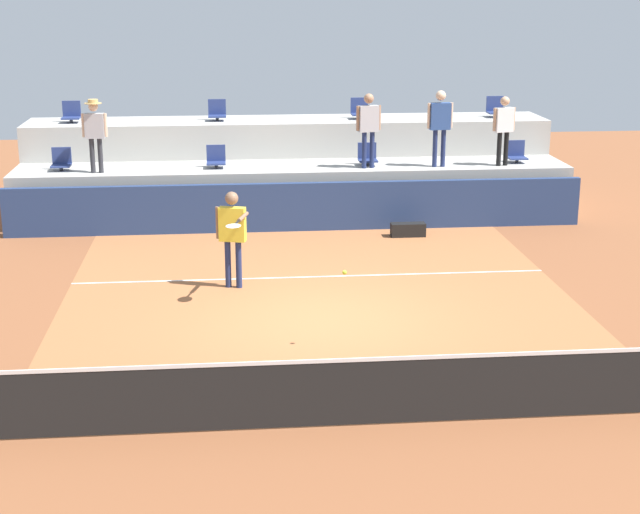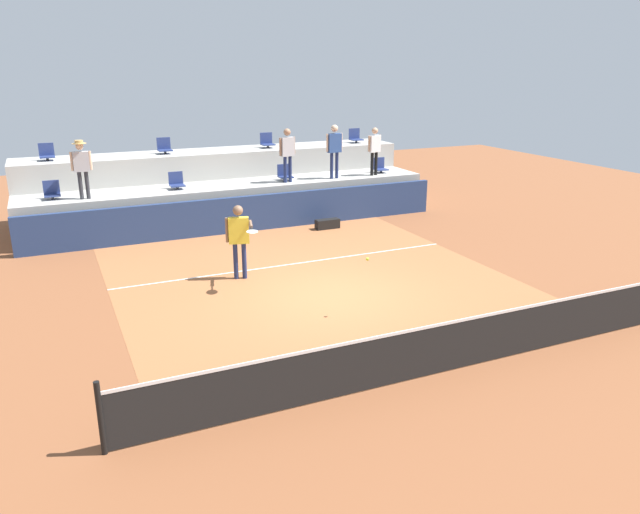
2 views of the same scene
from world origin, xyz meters
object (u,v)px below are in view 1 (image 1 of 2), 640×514
(stadium_chair_lower_left, at_px, (216,158))
(spectator_with_hat, at_px, (95,128))
(stadium_chair_upper_far_left, at_px, (71,114))
(tennis_player, at_px, (232,229))
(spectator_in_grey, at_px, (440,121))
(stadium_chair_lower_far_left, at_px, (61,161))
(stadium_chair_upper_right, at_px, (360,110))
(stadium_chair_lower_far_right, at_px, (516,153))
(spectator_in_white, at_px, (504,125))
(equipment_bag, at_px, (408,230))
(stadium_chair_upper_left, at_px, (217,112))
(stadium_chair_upper_far_right, at_px, (496,108))
(stadium_chair_lower_right, at_px, (367,156))
(spectator_leaning_on_rail, at_px, (368,123))
(tennis_ball, at_px, (345,272))

(stadium_chair_lower_left, height_order, spectator_with_hat, spectator_with_hat)
(stadium_chair_upper_far_left, height_order, tennis_player, stadium_chair_upper_far_left)
(spectator_in_grey, bearing_deg, stadium_chair_upper_far_left, 165.94)
(stadium_chair_lower_far_left, xyz_separation_m, stadium_chair_upper_right, (7.15, 1.80, 0.85))
(stadium_chair_lower_far_right, distance_m, spectator_in_white, 0.96)
(equipment_bag, bearing_deg, stadium_chair_upper_left, 137.82)
(spectator_in_white, bearing_deg, stadium_chair_lower_far_right, 39.88)
(stadium_chair_upper_right, distance_m, tennis_player, 7.96)
(stadium_chair_upper_far_left, relative_size, stadium_chair_upper_far_right, 1.00)
(stadium_chair_lower_far_left, xyz_separation_m, spectator_with_hat, (0.85, -0.38, 0.79))
(spectator_in_white, bearing_deg, tennis_player, -142.07)
(stadium_chair_lower_far_left, distance_m, stadium_chair_upper_far_left, 1.99)
(stadium_chair_lower_left, bearing_deg, spectator_in_white, -3.27)
(stadium_chair_lower_far_right, xyz_separation_m, tennis_player, (-6.84, -5.36, -0.35))
(stadium_chair_upper_far_left, bearing_deg, equipment_bag, -26.04)
(stadium_chair_lower_right, xyz_separation_m, spectator_leaning_on_rail, (-0.04, -0.38, 0.83))
(stadium_chair_upper_right, height_order, tennis_ball, stadium_chair_upper_right)
(stadium_chair_lower_left, height_order, spectator_in_grey, spectator_in_grey)
(stadium_chair_lower_right, height_order, tennis_player, tennis_player)
(spectator_in_grey, bearing_deg, stadium_chair_lower_far_right, 10.98)
(stadium_chair_lower_far_right, xyz_separation_m, spectator_leaning_on_rail, (-3.65, -0.38, 0.83))
(stadium_chair_upper_far_right, height_order, tennis_player, stadium_chair_upper_far_right)
(stadium_chair_lower_far_right, bearing_deg, spectator_with_hat, -177.77)
(stadium_chair_upper_far_right, relative_size, spectator_in_white, 0.32)
(stadium_chair_lower_left, xyz_separation_m, stadium_chair_upper_left, (0.03, 1.80, 0.85))
(stadium_chair_lower_left, xyz_separation_m, equipment_bag, (4.20, -1.98, -1.31))
(stadium_chair_lower_far_right, relative_size, spectator_leaning_on_rail, 0.30)
(stadium_chair_lower_far_right, bearing_deg, tennis_player, -141.93)
(stadium_chair_lower_left, xyz_separation_m, spectator_in_grey, (5.19, -0.38, 0.87))
(stadium_chair_lower_right, xyz_separation_m, spectator_in_grey, (1.63, -0.38, 0.87))
(spectator_in_grey, bearing_deg, spectator_with_hat, 180.00)
(spectator_with_hat, bearing_deg, stadium_chair_lower_left, 8.13)
(stadium_chair_lower_right, xyz_separation_m, stadium_chair_upper_far_right, (3.55, 1.80, 0.85))
(stadium_chair_upper_far_left, relative_size, stadium_chair_upper_left, 1.00)
(stadium_chair_lower_far_right, bearing_deg, stadium_chair_upper_right, 153.17)
(stadium_chair_lower_far_left, height_order, stadium_chair_upper_far_left, stadium_chair_upper_far_left)
(spectator_in_grey, distance_m, equipment_bag, 2.88)
(stadium_chair_lower_right, distance_m, spectator_in_grey, 1.88)
(stadium_chair_lower_left, bearing_deg, stadium_chair_lower_right, 0.00)
(stadium_chair_upper_left, height_order, spectator_in_grey, spectator_in_grey)
(stadium_chair_upper_right, bearing_deg, spectator_leaning_on_rail, -92.42)
(stadium_chair_upper_far_right, relative_size, equipment_bag, 0.68)
(stadium_chair_lower_far_left, distance_m, equipment_bag, 8.10)
(stadium_chair_upper_far_right, bearing_deg, stadium_chair_lower_far_right, -88.17)
(spectator_leaning_on_rail, height_order, spectator_in_grey, spectator_in_grey)
(stadium_chair_lower_far_left, xyz_separation_m, spectator_leaning_on_rail, (7.06, -0.38, 0.83))
(stadium_chair_lower_right, xyz_separation_m, equipment_bag, (0.64, -1.98, -1.31))
(stadium_chair_lower_far_left, xyz_separation_m, spectator_in_grey, (8.73, -0.38, 0.87))
(stadium_chair_lower_left, height_order, stadium_chair_upper_far_right, stadium_chair_upper_far_right)
(stadium_chair_upper_left, relative_size, stadium_chair_upper_right, 1.00)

